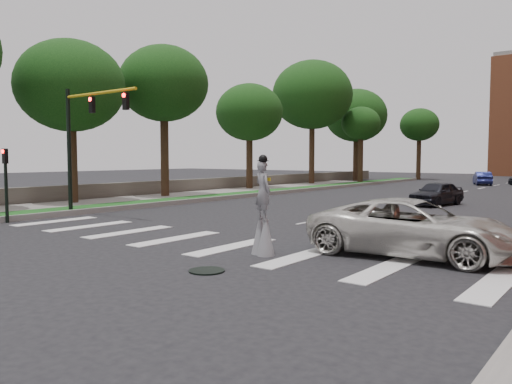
% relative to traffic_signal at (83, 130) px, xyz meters
% --- Properties ---
extents(ground_plane, '(160.00, 160.00, 0.00)m').
position_rel_traffic_signal_xyz_m(ground_plane, '(9.78, -3.00, -4.15)').
color(ground_plane, black).
rests_on(ground_plane, ground).
extents(grass_median, '(2.00, 60.00, 0.25)m').
position_rel_traffic_signal_xyz_m(grass_median, '(-1.72, 17.00, -4.03)').
color(grass_median, '#154B18').
rests_on(grass_median, ground).
extents(median_curb, '(0.20, 60.00, 0.28)m').
position_rel_traffic_signal_xyz_m(median_curb, '(-0.67, 17.00, -4.01)').
color(median_curb, gray).
rests_on(median_curb, ground).
extents(sidewalk_left, '(4.00, 60.00, 0.18)m').
position_rel_traffic_signal_xyz_m(sidewalk_left, '(-4.72, 7.00, -4.06)').
color(sidewalk_left, slate).
rests_on(sidewalk_left, ground).
extents(stone_wall, '(0.50, 56.00, 1.10)m').
position_rel_traffic_signal_xyz_m(stone_wall, '(-7.22, 19.00, -3.60)').
color(stone_wall, '#5B564E').
rests_on(stone_wall, ground).
extents(manhole, '(0.90, 0.90, 0.04)m').
position_rel_traffic_signal_xyz_m(manhole, '(12.78, -5.00, -4.13)').
color(manhole, black).
rests_on(manhole, ground).
extents(traffic_signal, '(5.30, 0.23, 6.20)m').
position_rel_traffic_signal_xyz_m(traffic_signal, '(0.00, 0.00, 0.00)').
color(traffic_signal, black).
rests_on(traffic_signal, ground).
extents(secondary_signal, '(0.25, 0.21, 3.23)m').
position_rel_traffic_signal_xyz_m(secondary_signal, '(-0.52, -3.50, -2.20)').
color(secondary_signal, black).
rests_on(secondary_signal, ground).
extents(stilt_performer, '(0.82, 0.64, 2.93)m').
position_rel_traffic_signal_xyz_m(stilt_performer, '(12.60, -2.42, -3.00)').
color(stilt_performer, black).
rests_on(stilt_performer, ground).
extents(suv_crossing, '(6.12, 3.13, 1.66)m').
position_rel_traffic_signal_xyz_m(suv_crossing, '(16.17, 0.06, -3.32)').
color(suv_crossing, beige).
rests_on(suv_crossing, ground).
extents(car_near, '(2.40, 4.45, 1.44)m').
position_rel_traffic_signal_xyz_m(car_near, '(11.77, 15.85, -3.43)').
color(car_near, black).
rests_on(car_near, ground).
extents(car_mid, '(2.79, 4.37, 1.36)m').
position_rel_traffic_signal_xyz_m(car_mid, '(8.44, 40.90, -3.47)').
color(car_mid, navy).
rests_on(car_mid, ground).
extents(tree_1, '(6.30, 6.30, 9.70)m').
position_rel_traffic_signal_xyz_m(tree_1, '(-5.38, 2.78, 2.84)').
color(tree_1, black).
rests_on(tree_1, ground).
extents(tree_2, '(6.10, 6.10, 10.48)m').
position_rel_traffic_signal_xyz_m(tree_2, '(-4.80, 9.50, 3.69)').
color(tree_2, black).
rests_on(tree_2, ground).
extents(tree_3, '(5.77, 5.77, 9.16)m').
position_rel_traffic_signal_xyz_m(tree_3, '(-5.54, 19.88, 2.52)').
color(tree_3, black).
rests_on(tree_3, ground).
extents(tree_4, '(8.18, 8.18, 12.66)m').
position_rel_traffic_signal_xyz_m(tree_4, '(-5.46, 30.08, 5.00)').
color(tree_4, black).
rests_on(tree_4, ground).
extents(tree_5, '(7.36, 7.36, 10.94)m').
position_rel_traffic_signal_xyz_m(tree_5, '(-5.80, 40.67, 3.64)').
color(tree_5, black).
rests_on(tree_5, ground).
extents(tree_6, '(4.08, 4.08, 8.15)m').
position_rel_traffic_signal_xyz_m(tree_6, '(-2.21, 34.58, 2.16)').
color(tree_6, black).
rests_on(tree_6, ground).
extents(tree_7, '(4.88, 4.88, 9.07)m').
position_rel_traffic_signal_xyz_m(tree_7, '(-1.22, 49.30, 2.77)').
color(tree_7, black).
rests_on(tree_7, ground).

